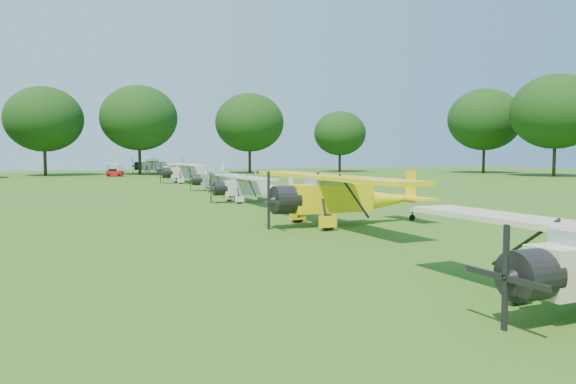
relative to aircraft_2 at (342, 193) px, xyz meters
name	(u,v)px	position (x,y,z in m)	size (l,w,h in m)	color
ground	(277,214)	(-1.27, 5.09, -1.39)	(160.00, 160.00, 0.00)	#224912
tree_belt	(340,60)	(2.30, 5.25, 6.63)	(137.36, 130.27, 14.52)	black
aircraft_2	(342,193)	(0.00, 0.00, 0.00)	(7.62, 12.14, 2.39)	yellow
aircraft_3	(251,185)	(-0.58, 12.49, -0.33)	(5.80, 9.23, 1.82)	silver
aircraft_4	(223,178)	(0.11, 23.67, -0.33)	(5.84, 9.28, 1.82)	#B8B8BD
aircraft_5	(191,171)	(-0.28, 36.47, -0.11)	(7.04, 11.20, 2.21)	silver
aircraft_6	(179,169)	(0.30, 49.15, -0.26)	(6.24, 9.88, 1.94)	silver
aircraft_7	(157,165)	(-0.80, 62.72, 0.01)	(7.74, 12.28, 2.41)	#B8B8BD
golf_cart	(114,172)	(-7.19, 55.71, -0.81)	(2.29, 1.76, 1.74)	#B6120D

